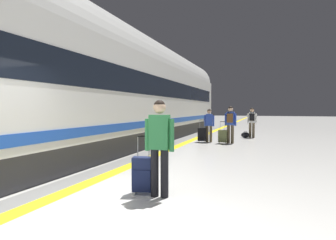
{
  "coord_description": "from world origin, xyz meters",
  "views": [
    {
      "loc": [
        2.75,
        -3.19,
        1.57
      ],
      "look_at": [
        -0.33,
        5.14,
        1.2
      ],
      "focal_mm": 28.91,
      "sensor_mm": 36.0,
      "label": 1
    }
  ],
  "objects_px": {
    "suitcase_near": "(202,134)",
    "passenger_near": "(209,123)",
    "rolling_suitcase_foreground": "(143,174)",
    "suitcase_mid": "(223,136)",
    "high_speed_train": "(105,84)",
    "traveller_foreground": "(160,141)",
    "passenger_mid": "(230,121)",
    "passenger_far": "(252,120)",
    "duffel_bag_far": "(245,135)"
  },
  "relations": [
    {
      "from": "duffel_bag_far",
      "to": "passenger_near",
      "type": "bearing_deg",
      "value": -119.62
    },
    {
      "from": "suitcase_near",
      "to": "passenger_mid",
      "type": "relative_size",
      "value": 0.63
    },
    {
      "from": "passenger_near",
      "to": "duffel_bag_far",
      "type": "bearing_deg",
      "value": 60.38
    },
    {
      "from": "high_speed_train",
      "to": "rolling_suitcase_foreground",
      "type": "xyz_separation_m",
      "value": [
        3.59,
        -4.26,
        -2.13
      ]
    },
    {
      "from": "rolling_suitcase_foreground",
      "to": "passenger_mid",
      "type": "height_order",
      "value": "passenger_mid"
    },
    {
      "from": "high_speed_train",
      "to": "duffel_bag_far",
      "type": "height_order",
      "value": "high_speed_train"
    },
    {
      "from": "passenger_near",
      "to": "passenger_mid",
      "type": "bearing_deg",
      "value": -7.15
    },
    {
      "from": "suitcase_near",
      "to": "passenger_far",
      "type": "distance_m",
      "value": 3.63
    },
    {
      "from": "suitcase_near",
      "to": "passenger_far",
      "type": "height_order",
      "value": "passenger_far"
    },
    {
      "from": "passenger_far",
      "to": "rolling_suitcase_foreground",
      "type": "bearing_deg",
      "value": -97.0
    },
    {
      "from": "high_speed_train",
      "to": "passenger_mid",
      "type": "height_order",
      "value": "high_speed_train"
    },
    {
      "from": "high_speed_train",
      "to": "passenger_mid",
      "type": "bearing_deg",
      "value": 41.94
    },
    {
      "from": "traveller_foreground",
      "to": "duffel_bag_far",
      "type": "relative_size",
      "value": 3.92
    },
    {
      "from": "traveller_foreground",
      "to": "passenger_mid",
      "type": "xyz_separation_m",
      "value": [
        0.21,
        8.03,
        -0.0
      ]
    },
    {
      "from": "rolling_suitcase_foreground",
      "to": "high_speed_train",
      "type": "bearing_deg",
      "value": 130.11
    },
    {
      "from": "traveller_foreground",
      "to": "rolling_suitcase_foreground",
      "type": "height_order",
      "value": "traveller_foreground"
    },
    {
      "from": "traveller_foreground",
      "to": "high_speed_train",
      "type": "bearing_deg",
      "value": 132.44
    },
    {
      "from": "rolling_suitcase_foreground",
      "to": "duffel_bag_far",
      "type": "xyz_separation_m",
      "value": [
        1.02,
        10.68,
        -0.22
      ]
    },
    {
      "from": "suitcase_near",
      "to": "passenger_near",
      "type": "bearing_deg",
      "value": 18.98
    },
    {
      "from": "high_speed_train",
      "to": "passenger_mid",
      "type": "relative_size",
      "value": 16.22
    },
    {
      "from": "passenger_near",
      "to": "suitcase_mid",
      "type": "relative_size",
      "value": 1.56
    },
    {
      "from": "passenger_mid",
      "to": "suitcase_mid",
      "type": "distance_m",
      "value": 0.76
    },
    {
      "from": "high_speed_train",
      "to": "suitcase_near",
      "type": "distance_m",
      "value": 5.15
    },
    {
      "from": "passenger_mid",
      "to": "duffel_bag_far",
      "type": "height_order",
      "value": "passenger_mid"
    },
    {
      "from": "suitcase_mid",
      "to": "passenger_mid",
      "type": "bearing_deg",
      "value": 28.34
    },
    {
      "from": "traveller_foreground",
      "to": "duffel_bag_far",
      "type": "xyz_separation_m",
      "value": [
        0.67,
        10.72,
        -0.85
      ]
    },
    {
      "from": "rolling_suitcase_foreground",
      "to": "suitcase_near",
      "type": "distance_m",
      "value": 8.04
    },
    {
      "from": "suitcase_mid",
      "to": "duffel_bag_far",
      "type": "bearing_deg",
      "value": 74.83
    },
    {
      "from": "traveller_foreground",
      "to": "suitcase_near",
      "type": "height_order",
      "value": "traveller_foreground"
    },
    {
      "from": "passenger_mid",
      "to": "passenger_far",
      "type": "relative_size",
      "value": 1.03
    },
    {
      "from": "rolling_suitcase_foreground",
      "to": "suitcase_mid",
      "type": "bearing_deg",
      "value": 88.23
    },
    {
      "from": "traveller_foreground",
      "to": "passenger_far",
      "type": "xyz_separation_m",
      "value": [
        0.99,
        10.95,
        -0.03
      ]
    },
    {
      "from": "high_speed_train",
      "to": "passenger_near",
      "type": "relative_size",
      "value": 17.5
    },
    {
      "from": "rolling_suitcase_foreground",
      "to": "suitcase_near",
      "type": "height_order",
      "value": "rolling_suitcase_foreground"
    },
    {
      "from": "suitcase_near",
      "to": "passenger_far",
      "type": "bearing_deg",
      "value": 54.11
    },
    {
      "from": "high_speed_train",
      "to": "duffel_bag_far",
      "type": "relative_size",
      "value": 62.09
    },
    {
      "from": "suitcase_mid",
      "to": "traveller_foreground",
      "type": "bearing_deg",
      "value": -89.21
    },
    {
      "from": "passenger_near",
      "to": "passenger_mid",
      "type": "distance_m",
      "value": 1.01
    },
    {
      "from": "rolling_suitcase_foreground",
      "to": "suitcase_near",
      "type": "bearing_deg",
      "value": 95.44
    },
    {
      "from": "passenger_near",
      "to": "high_speed_train",
      "type": "bearing_deg",
      "value": -129.23
    },
    {
      "from": "suitcase_mid",
      "to": "passenger_far",
      "type": "bearing_deg",
      "value": 70.45
    },
    {
      "from": "passenger_far",
      "to": "passenger_mid",
      "type": "bearing_deg",
      "value": -104.94
    },
    {
      "from": "passenger_far",
      "to": "suitcase_near",
      "type": "bearing_deg",
      "value": -125.89
    },
    {
      "from": "passenger_near",
      "to": "traveller_foreground",
      "type": "bearing_deg",
      "value": -84.46
    },
    {
      "from": "suitcase_mid",
      "to": "duffel_bag_far",
      "type": "xyz_separation_m",
      "value": [
        0.78,
        2.87,
        -0.18
      ]
    },
    {
      "from": "passenger_mid",
      "to": "duffel_bag_far",
      "type": "xyz_separation_m",
      "value": [
        0.46,
        2.69,
        -0.85
      ]
    },
    {
      "from": "passenger_near",
      "to": "suitcase_mid",
      "type": "distance_m",
      "value": 0.94
    },
    {
      "from": "traveller_foreground",
      "to": "rolling_suitcase_foreground",
      "type": "xyz_separation_m",
      "value": [
        -0.35,
        0.05,
        -0.63
      ]
    },
    {
      "from": "high_speed_train",
      "to": "passenger_far",
      "type": "height_order",
      "value": "high_speed_train"
    },
    {
      "from": "rolling_suitcase_foreground",
      "to": "passenger_mid",
      "type": "xyz_separation_m",
      "value": [
        0.56,
        7.98,
        0.63
      ]
    }
  ]
}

